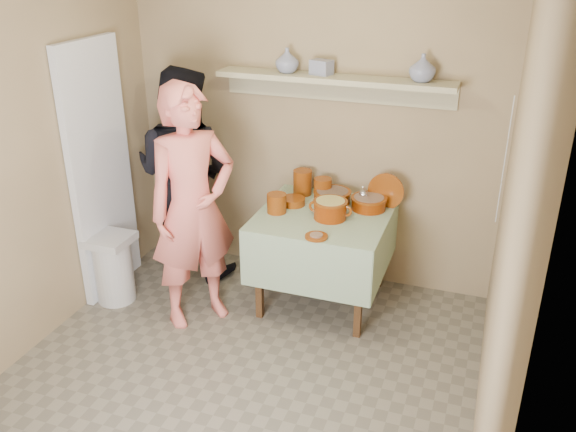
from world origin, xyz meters
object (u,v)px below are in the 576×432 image
at_px(serving_table, 324,228).
at_px(trash_bin, 113,268).
at_px(person_cook, 193,208).
at_px(cazuela_rice, 330,208).
at_px(person_helper, 184,174).

distance_m(serving_table, trash_bin, 1.68).
height_order(person_cook, cazuela_rice, person_cook).
bearing_deg(person_helper, person_cook, 124.76).
height_order(cazuela_rice, trash_bin, cazuela_rice).
bearing_deg(person_helper, trash_bin, 66.46).
bearing_deg(trash_bin, person_cook, 0.64).
xyz_separation_m(serving_table, cazuela_rice, (0.07, -0.07, 0.20)).
distance_m(serving_table, cazuela_rice, 0.23).
distance_m(person_cook, serving_table, 1.00).
height_order(person_helper, cazuela_rice, person_helper).
distance_m(person_helper, trash_bin, 0.95).
xyz_separation_m(person_cook, cazuela_rice, (0.88, 0.45, -0.05)).
height_order(person_cook, trash_bin, person_cook).
distance_m(person_cook, cazuela_rice, 0.99).
bearing_deg(cazuela_rice, serving_table, 133.18).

